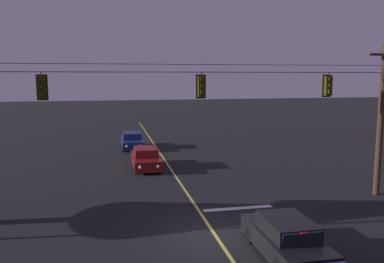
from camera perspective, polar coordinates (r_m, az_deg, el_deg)
The scene contains 10 objects.
ground_plane at distance 16.30m, azimuth 3.30°, elevation -14.57°, with size 180.00×180.00×0.00m, color black.
lane_centre_stripe at distance 25.05m, azimuth -2.37°, elevation -6.46°, with size 0.14×60.00×0.01m, color #D1C64C.
stop_bar_paint at distance 19.34m, azimuth 6.62°, elevation -10.91°, with size 3.40×0.36×0.01m, color silver.
signal_span_assembly at distance 18.50m, azimuth 0.64°, elevation 1.23°, with size 21.36×0.32×7.83m.
traffic_light_leftmost at distance 18.14m, azimuth -20.84°, elevation 5.96°, with size 0.48×0.41×1.22m.
traffic_light_left_inner at distance 18.41m, azimuth 1.39°, elevation 6.50°, with size 0.48×0.41×1.22m.
traffic_light_centre at distance 20.86m, azimuth 19.02°, elevation 6.24°, with size 0.48×0.41×1.22m.
car_waiting_near_lane at distance 14.63m, azimuth 13.35°, elevation -14.75°, with size 1.80×4.33×1.39m.
car_oncoming_lead at distance 27.33m, azimuth -6.65°, elevation -3.89°, with size 1.80×4.42×1.39m.
car_oncoming_trailing at distance 34.87m, azimuth -8.61°, elevation -1.34°, with size 1.80×4.42×1.39m.
Camera 1 is at (-3.98, -14.52, 6.25)m, focal length 37.07 mm.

